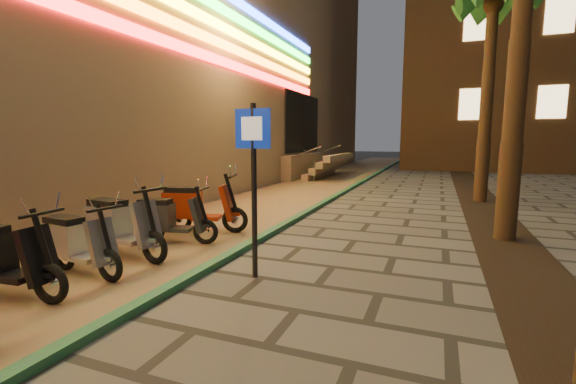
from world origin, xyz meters
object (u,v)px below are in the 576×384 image
at_px(pedestrian_sign, 253,167).
at_px(scooter_7, 75,243).
at_px(scooter_8, 119,225).
at_px(scooter_9, 168,218).
at_px(scooter_10, 195,207).

relative_size(pedestrian_sign, scooter_7, 1.59).
height_order(pedestrian_sign, scooter_8, pedestrian_sign).
bearing_deg(scooter_9, scooter_10, 77.44).
height_order(scooter_9, scooter_10, scooter_10).
distance_m(pedestrian_sign, scooter_10, 3.26).
bearing_deg(scooter_9, scooter_7, -108.21).
distance_m(scooter_7, scooter_10, 2.82).
bearing_deg(scooter_7, scooter_9, 91.78).
xyz_separation_m(pedestrian_sign, scooter_7, (-2.51, -0.84, -1.13)).
bearing_deg(pedestrian_sign, scooter_10, 144.25).
bearing_deg(scooter_8, pedestrian_sign, 7.59).
bearing_deg(scooter_10, scooter_9, -105.58).
xyz_separation_m(scooter_7, scooter_10, (0.14, 2.81, 0.08)).
relative_size(pedestrian_sign, scooter_9, 1.57).
bearing_deg(pedestrian_sign, scooter_9, 160.05).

